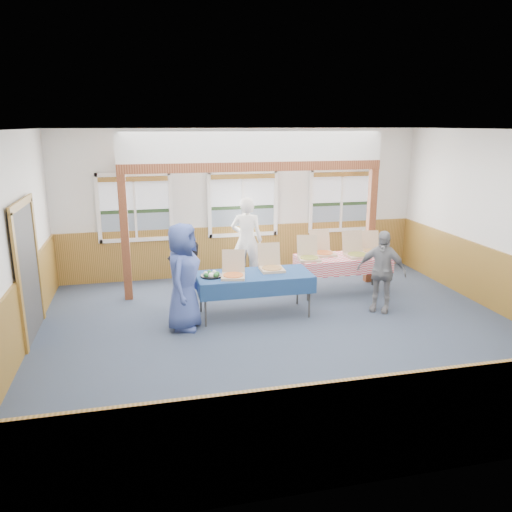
# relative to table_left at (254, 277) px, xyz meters

# --- Properties ---
(floor) EXTENTS (8.00, 8.00, 0.00)m
(floor) POSITION_rel_table_left_xyz_m (0.32, -0.94, -0.70)
(floor) COLOR #2B3746
(floor) RESTS_ON ground
(ceiling) EXTENTS (8.00, 8.00, 0.00)m
(ceiling) POSITION_rel_table_left_xyz_m (0.32, -0.94, 2.50)
(ceiling) COLOR white
(ceiling) RESTS_ON wall_back
(wall_back) EXTENTS (8.00, 0.00, 8.00)m
(wall_back) POSITION_rel_table_left_xyz_m (0.32, 2.56, 0.90)
(wall_back) COLOR silver
(wall_back) RESTS_ON floor
(wall_front) EXTENTS (8.00, 0.00, 8.00)m
(wall_front) POSITION_rel_table_left_xyz_m (0.32, -4.44, 0.90)
(wall_front) COLOR silver
(wall_front) RESTS_ON floor
(wall_left) EXTENTS (0.00, 8.00, 8.00)m
(wall_left) POSITION_rel_table_left_xyz_m (-3.68, -0.94, 0.90)
(wall_left) COLOR silver
(wall_left) RESTS_ON floor
(wainscot_back) EXTENTS (7.98, 0.05, 1.10)m
(wainscot_back) POSITION_rel_table_left_xyz_m (0.32, 2.54, -0.15)
(wainscot_back) COLOR brown
(wainscot_back) RESTS_ON floor
(wainscot_front) EXTENTS (7.98, 0.05, 1.10)m
(wainscot_front) POSITION_rel_table_left_xyz_m (0.32, -4.41, -0.15)
(wainscot_front) COLOR brown
(wainscot_front) RESTS_ON floor
(wainscot_left) EXTENTS (0.05, 6.98, 1.10)m
(wainscot_left) POSITION_rel_table_left_xyz_m (-3.66, -0.94, -0.15)
(wainscot_left) COLOR brown
(wainscot_left) RESTS_ON floor
(wainscot_right) EXTENTS (0.05, 6.98, 1.10)m
(wainscot_right) POSITION_rel_table_left_xyz_m (4.29, -0.94, -0.15)
(wainscot_right) COLOR brown
(wainscot_right) RESTS_ON floor
(cased_opening) EXTENTS (0.06, 1.30, 2.10)m
(cased_opening) POSITION_rel_table_left_xyz_m (-3.64, -0.04, 0.35)
(cased_opening) COLOR #353535
(cased_opening) RESTS_ON wall_left
(window_left) EXTENTS (1.56, 0.10, 1.46)m
(window_left) POSITION_rel_table_left_xyz_m (-1.98, 2.52, 0.97)
(window_left) COLOR white
(window_left) RESTS_ON wall_back
(window_mid) EXTENTS (1.56, 0.10, 1.46)m
(window_mid) POSITION_rel_table_left_xyz_m (0.32, 2.52, 0.97)
(window_mid) COLOR white
(window_mid) RESTS_ON wall_back
(window_right) EXTENTS (1.56, 0.10, 1.46)m
(window_right) POSITION_rel_table_left_xyz_m (2.62, 2.52, 0.97)
(window_right) COLOR white
(window_right) RESTS_ON wall_back
(post_left) EXTENTS (0.15, 0.15, 2.40)m
(post_left) POSITION_rel_table_left_xyz_m (-2.18, 1.36, 0.50)
(post_left) COLOR #5A2714
(post_left) RESTS_ON floor
(post_right) EXTENTS (0.15, 0.15, 2.40)m
(post_right) POSITION_rel_table_left_xyz_m (2.82, 1.36, 0.50)
(post_right) COLOR #5A2714
(post_right) RESTS_ON floor
(cross_beam) EXTENTS (5.15, 0.18, 0.18)m
(cross_beam) POSITION_rel_table_left_xyz_m (0.32, 1.36, 1.79)
(cross_beam) COLOR #5A2714
(cross_beam) RESTS_ON post_left
(table_left) EXTENTS (2.03, 0.96, 0.76)m
(table_left) POSITION_rel_table_left_xyz_m (0.00, 0.00, 0.00)
(table_left) COLOR #353535
(table_left) RESTS_ON floor
(table_right) EXTENTS (1.89, 0.98, 0.76)m
(table_right) POSITION_rel_table_left_xyz_m (1.98, 0.79, -0.00)
(table_right) COLOR #353535
(table_right) RESTS_ON floor
(pizza_box_a) EXTENTS (0.49, 0.55, 0.43)m
(pizza_box_a) POSITION_rel_table_left_xyz_m (-0.39, -0.11, 0.12)
(pizza_box_a) COLOR tan
(pizza_box_a) RESTS_ON table_left
(pizza_box_b) EXTENTS (0.42, 0.51, 0.45)m
(pizza_box_b) POSITION_rel_table_left_xyz_m (0.35, 0.16, 0.12)
(pizza_box_b) COLOR tan
(pizza_box_b) RESTS_ON table_left
(pizza_box_c) EXTENTS (0.46, 0.53, 0.43)m
(pizza_box_c) POSITION_rel_table_left_xyz_m (1.23, 0.69, 0.12)
(pizza_box_c) COLOR tan
(pizza_box_c) RESTS_ON table_right
(pizza_box_d) EXTENTS (0.42, 0.52, 0.46)m
(pizza_box_d) POSITION_rel_table_left_xyz_m (1.63, 0.98, 0.12)
(pizza_box_d) COLOR tan
(pizza_box_d) RESTS_ON table_right
(pizza_box_e) EXTENTS (0.44, 0.53, 0.47)m
(pizza_box_e) POSITION_rel_table_left_xyz_m (2.23, 0.71, 0.12)
(pizza_box_e) COLOR tan
(pizza_box_e) RESTS_ON table_right
(pizza_box_f) EXTENTS (0.46, 0.53, 0.41)m
(pizza_box_f) POSITION_rel_table_left_xyz_m (2.64, 0.93, 0.12)
(pizza_box_f) COLOR tan
(pizza_box_f) RESTS_ON table_right
(veggie_tray) EXTENTS (0.37, 0.37, 0.09)m
(veggie_tray) POSITION_rel_table_left_xyz_m (-0.75, -0.00, 0.08)
(veggie_tray) COLOR black
(veggie_tray) RESTS_ON table_left
(drink_glass) EXTENTS (0.07, 0.07, 0.15)m
(drink_glass) POSITION_rel_table_left_xyz_m (2.83, 0.54, 0.13)
(drink_glass) COLOR brown
(drink_glass) RESTS_ON table_right
(woman_white) EXTENTS (0.77, 0.63, 1.82)m
(woman_white) POSITION_rel_table_left_xyz_m (0.28, 1.94, 0.21)
(woman_white) COLOR white
(woman_white) RESTS_ON floor
(woman_black) EXTENTS (0.78, 0.65, 1.44)m
(woman_black) POSITION_rel_table_left_xyz_m (-1.07, 1.29, 0.02)
(woman_black) COLOR black
(woman_black) RESTS_ON floor
(man_blue) EXTENTS (0.83, 1.01, 1.77)m
(man_blue) POSITION_rel_table_left_xyz_m (-1.25, -0.32, 0.18)
(man_blue) COLOR #38498D
(man_blue) RESTS_ON floor
(person_grey) EXTENTS (0.90, 0.83, 1.48)m
(person_grey) POSITION_rel_table_left_xyz_m (2.26, -0.30, 0.04)
(person_grey) COLOR gray
(person_grey) RESTS_ON floor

